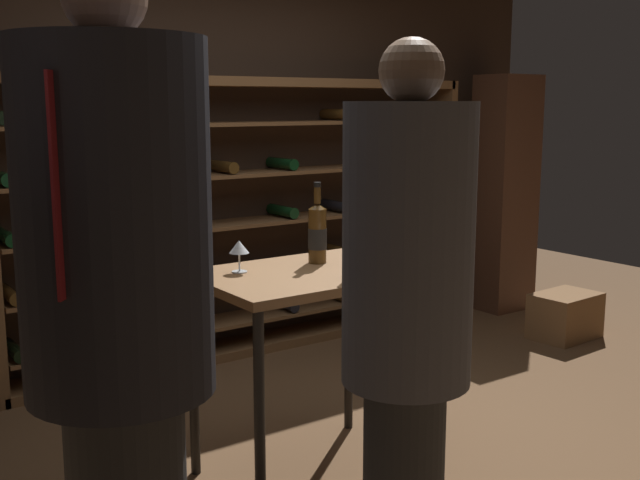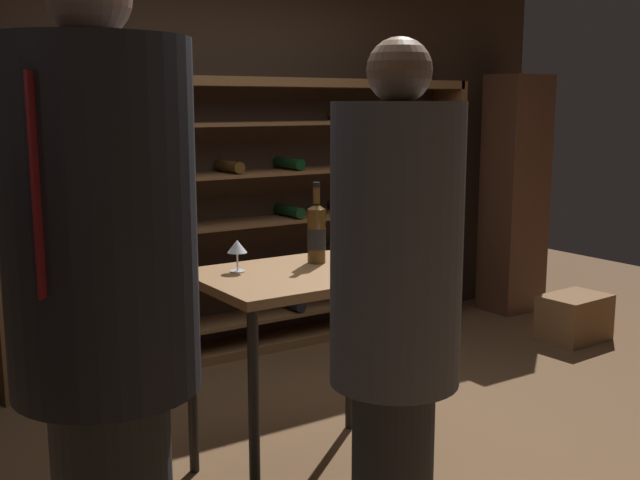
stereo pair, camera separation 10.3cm
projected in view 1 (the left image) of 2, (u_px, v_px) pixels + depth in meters
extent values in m
plane|color=brown|center=(377.00, 446.00, 3.84)|extent=(9.81, 9.81, 0.00)
cube|color=#332319|center=(197.00, 149.00, 5.14)|extent=(5.95, 0.10, 2.75)
cube|color=brown|center=(438.00, 199.00, 6.19)|extent=(0.06, 0.32, 1.84)
cube|color=brown|center=(252.00, 82.00, 5.07)|extent=(3.40, 0.32, 0.06)
cube|color=brown|center=(256.00, 343.00, 5.38)|extent=(3.40, 0.32, 0.06)
cube|color=brown|center=(255.00, 316.00, 5.34)|extent=(3.32, 0.32, 0.02)
cylinder|color=black|center=(14.00, 350.00, 4.42)|extent=(0.08, 0.30, 0.08)
cylinder|color=#4C3314|center=(92.00, 336.00, 4.68)|extent=(0.08, 0.30, 0.08)
cylinder|color=#4C3314|center=(163.00, 324.00, 4.94)|extent=(0.08, 0.30, 0.08)
cylinder|color=black|center=(283.00, 303.00, 5.46)|extent=(0.08, 0.30, 0.08)
cylinder|color=#4C3314|center=(335.00, 294.00, 5.72)|extent=(0.08, 0.30, 0.08)
cylinder|color=black|center=(427.00, 278.00, 6.24)|extent=(0.08, 0.30, 0.08)
cube|color=brown|center=(255.00, 269.00, 5.29)|extent=(3.32, 0.32, 0.02)
cylinder|color=#4C3314|center=(10.00, 294.00, 4.37)|extent=(0.08, 0.30, 0.08)
cylinder|color=black|center=(89.00, 284.00, 4.63)|extent=(0.08, 0.30, 0.08)
cylinder|color=black|center=(161.00, 274.00, 4.89)|extent=(0.08, 0.30, 0.08)
cylinder|color=#4C3314|center=(336.00, 250.00, 5.67)|extent=(0.08, 0.30, 0.08)
cylinder|color=black|center=(384.00, 244.00, 5.93)|extent=(0.08, 0.30, 0.08)
cylinder|color=black|center=(428.00, 238.00, 6.19)|extent=(0.08, 0.30, 0.08)
cube|color=brown|center=(254.00, 222.00, 5.23)|extent=(3.32, 0.32, 0.02)
cylinder|color=black|center=(6.00, 237.00, 4.31)|extent=(0.08, 0.30, 0.08)
cylinder|color=black|center=(87.00, 229.00, 4.57)|extent=(0.08, 0.30, 0.08)
cylinder|color=black|center=(159.00, 223.00, 4.83)|extent=(0.08, 0.30, 0.08)
cylinder|color=black|center=(282.00, 211.00, 5.35)|extent=(0.08, 0.30, 0.08)
cylinder|color=black|center=(336.00, 206.00, 5.61)|extent=(0.08, 0.30, 0.08)
cylinder|color=black|center=(384.00, 201.00, 5.87)|extent=(0.08, 0.30, 0.08)
cylinder|color=black|center=(429.00, 197.00, 6.13)|extent=(0.08, 0.30, 0.08)
cube|color=brown|center=(253.00, 173.00, 5.17)|extent=(3.32, 0.32, 0.02)
cylinder|color=black|center=(1.00, 178.00, 4.25)|extent=(0.08, 0.30, 0.08)
cylinder|color=#4C3314|center=(84.00, 174.00, 4.51)|extent=(0.08, 0.30, 0.08)
cylinder|color=black|center=(157.00, 170.00, 4.77)|extent=(0.08, 0.30, 0.08)
cylinder|color=#4C3314|center=(223.00, 167.00, 5.03)|extent=(0.08, 0.30, 0.08)
cylinder|color=black|center=(282.00, 163.00, 5.29)|extent=(0.08, 0.30, 0.08)
cylinder|color=black|center=(385.00, 158.00, 5.81)|extent=(0.08, 0.30, 0.08)
cylinder|color=black|center=(430.00, 156.00, 6.07)|extent=(0.08, 0.30, 0.08)
cube|color=brown|center=(253.00, 124.00, 5.11)|extent=(3.32, 0.32, 0.02)
cylinder|color=black|center=(81.00, 117.00, 4.46)|extent=(0.08, 0.30, 0.08)
cylinder|color=#4C3314|center=(155.00, 116.00, 4.71)|extent=(0.08, 0.30, 0.08)
cylinder|color=#4C3314|center=(336.00, 114.00, 5.49)|extent=(0.08, 0.30, 0.08)
cylinder|color=black|center=(385.00, 114.00, 5.75)|extent=(0.08, 0.30, 0.08)
cylinder|color=black|center=(431.00, 113.00, 6.01)|extent=(0.08, 0.30, 0.08)
cube|color=brown|center=(310.00, 275.00, 3.42)|extent=(0.98, 0.68, 0.04)
cylinder|color=black|center=(260.00, 421.00, 3.02)|extent=(0.04, 0.04, 0.91)
cylinder|color=black|center=(426.00, 376.00, 3.52)|extent=(0.04, 0.04, 0.91)
cylinder|color=black|center=(193.00, 379.00, 3.48)|extent=(0.04, 0.04, 0.91)
cylinder|color=black|center=(349.00, 344.00, 3.98)|extent=(0.04, 0.04, 0.91)
cylinder|color=#4C4C51|center=(408.00, 245.00, 2.38)|extent=(0.41, 0.41, 0.87)
sphere|color=brown|center=(412.00, 71.00, 2.29)|extent=(0.20, 0.20, 0.20)
cube|color=maroon|center=(433.00, 204.00, 2.54)|extent=(0.03, 0.05, 0.49)
cylinder|color=black|center=(115.00, 220.00, 2.08)|extent=(0.52, 0.52, 0.96)
cube|color=maroon|center=(57.00, 188.00, 1.81)|extent=(0.04, 0.04, 0.54)
cube|color=brown|center=(565.00, 316.00, 5.59)|extent=(0.50, 0.37, 0.33)
cube|color=#4C2D1E|center=(504.00, 194.00, 6.28)|extent=(0.44, 0.36, 1.89)
cylinder|color=black|center=(358.00, 249.00, 3.27)|extent=(0.07, 0.07, 0.24)
cone|color=black|center=(358.00, 219.00, 3.25)|extent=(0.07, 0.07, 0.03)
cylinder|color=black|center=(358.00, 206.00, 3.24)|extent=(0.03, 0.03, 0.09)
cylinder|color=black|center=(358.00, 193.00, 3.23)|extent=(0.03, 0.03, 0.02)
cylinder|color=silver|center=(358.00, 252.00, 3.27)|extent=(0.07, 0.07, 0.09)
cylinder|color=#4C3314|center=(404.00, 243.00, 3.42)|extent=(0.07, 0.07, 0.23)
cone|color=#4C3314|center=(404.00, 215.00, 3.40)|extent=(0.07, 0.07, 0.03)
cylinder|color=#4C3314|center=(405.00, 201.00, 3.39)|extent=(0.03, 0.03, 0.10)
cylinder|color=#B7932D|center=(405.00, 188.00, 3.38)|extent=(0.03, 0.03, 0.02)
cylinder|color=black|center=(404.00, 246.00, 3.43)|extent=(0.08, 0.08, 0.09)
cylinder|color=#4C3314|center=(317.00, 236.00, 3.56)|extent=(0.08, 0.08, 0.25)
cone|color=#4C3314|center=(317.00, 206.00, 3.53)|extent=(0.08, 0.08, 0.03)
cylinder|color=#4C3314|center=(317.00, 195.00, 3.52)|extent=(0.03, 0.03, 0.08)
cylinder|color=black|center=(317.00, 185.00, 3.51)|extent=(0.03, 0.03, 0.02)
cylinder|color=black|center=(317.00, 239.00, 3.56)|extent=(0.09, 0.09, 0.10)
cylinder|color=silver|center=(240.00, 272.00, 3.38)|extent=(0.07, 0.07, 0.00)
cylinder|color=silver|center=(239.00, 262.00, 3.37)|extent=(0.01, 0.01, 0.08)
cone|color=silver|center=(239.00, 247.00, 3.36)|extent=(0.09, 0.09, 0.06)
cylinder|color=#590A14|center=(239.00, 249.00, 3.36)|extent=(0.05, 0.05, 0.02)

